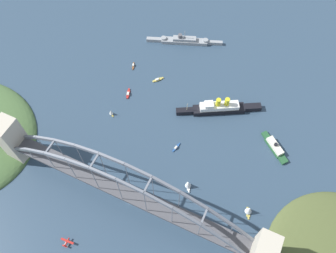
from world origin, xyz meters
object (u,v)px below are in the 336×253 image
harbor_arch_bridge (126,191)px  ocean_liner (219,108)px  small_boat_4 (249,210)px  small_boat_5 (158,80)px  small_boat_0 (128,94)px  small_boat_3 (176,147)px  seaplane_taxiing_near_bridge (67,242)px  small_boat_1 (111,112)px  naval_cruiser (184,41)px  harbor_ferry_steamer (275,147)px  small_boat_6 (133,66)px  small_boat_2 (188,184)px

harbor_arch_bridge → ocean_liner: (36.78, 123.27, -22.42)m
small_boat_4 → small_boat_5: small_boat_4 is taller
small_boat_0 → small_boat_3: 80.60m
seaplane_taxiing_near_bridge → small_boat_3: size_ratio=1.02×
seaplane_taxiing_near_bridge → small_boat_1: bearing=103.7°
naval_cruiser → small_boat_5: size_ratio=7.65×
naval_cruiser → small_boat_1: 125.11m
harbor_ferry_steamer → small_boat_5: harbor_ferry_steamer is taller
harbor_arch_bridge → harbor_ferry_steamer: harbor_arch_bridge is taller
naval_cruiser → small_boat_6: size_ratio=8.01×
harbor_arch_bridge → small_boat_4: size_ratio=23.59×
small_boat_0 → small_boat_3: bearing=-27.0°
harbor_ferry_steamer → small_boat_2: small_boat_2 is taller
small_boat_2 → small_boat_3: bearing=129.6°
small_boat_2 → small_boat_4: 55.98m
small_boat_0 → small_boat_4: small_boat_4 is taller
small_boat_3 → small_boat_0: bearing=153.0°
harbor_ferry_steamer → small_boat_6: size_ratio=3.05×
naval_cruiser → small_boat_3: bearing=-69.3°
small_boat_4 → small_boat_5: (-133.49, 97.15, -4.82)m
small_boat_1 → small_boat_3: (75.08, -7.11, -2.86)m
small_boat_5 → harbor_arch_bridge: bearing=-74.5°
small_boat_0 → small_boat_5: bearing=56.4°
ocean_liner → small_boat_0: (-93.57, -20.57, -4.42)m
small_boat_6 → harbor_ferry_steamer: bearing=-11.2°
harbor_arch_bridge → ocean_liner: harbor_arch_bridge is taller
harbor_arch_bridge → ocean_liner: bearing=73.4°
seaplane_taxiing_near_bridge → small_boat_4: size_ratio=0.95×
naval_cruiser → harbor_ferry_steamer: size_ratio=2.63×
small_boat_2 → small_boat_3: size_ratio=0.99×
small_boat_2 → small_boat_4: small_boat_4 is taller
ocean_liner → seaplane_taxiing_near_bridge: (-66.34, -175.08, -3.36)m
small_boat_2 → small_boat_6: bearing=136.9°
small_boat_1 → small_boat_2: bearing=-20.7°
seaplane_taxiing_near_bridge → small_boat_0: 156.89m
small_boat_6 → small_boat_5: bearing=-10.5°
ocean_liner → harbor_ferry_steamer: ocean_liner is taller
small_boat_3 → small_boat_4: small_boat_4 is taller
ocean_liner → small_boat_2: ocean_liner is taller
harbor_ferry_steamer → small_boat_3: bearing=-155.2°
small_boat_2 → naval_cruiser: bearing=114.9°
small_boat_1 → small_boat_4: bearing=-13.5°
naval_cruiser → small_boat_4: (130.51, -159.96, 2.54)m
ocean_liner → small_boat_0: bearing=-167.6°
harbor_ferry_steamer → small_boat_2: 91.90m
ocean_liner → naval_cruiser: ocean_liner is taller
small_boat_5 → small_boat_3: bearing=-52.1°
harbor_ferry_steamer → small_boat_1: (-160.01, -32.10, 1.06)m
harbor_ferry_steamer → small_boat_6: 173.27m
ocean_liner → small_boat_4: ocean_liner is taller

